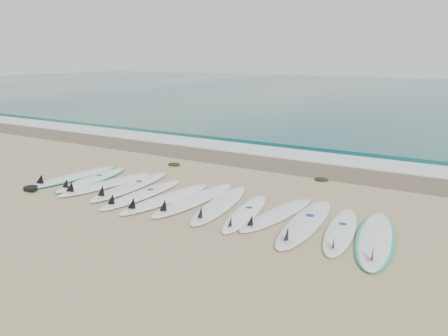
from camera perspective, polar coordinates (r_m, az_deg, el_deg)
The scene contains 21 objects.
ground at distance 9.42m, azimuth -4.00°, elevation -4.59°, with size 120.00×120.00×0.00m, color tan.
ocean at distance 40.25m, azimuth 23.65°, elevation 8.92°, with size 120.00×55.00×0.03m, color #1D5C56.
wet_sand_band at distance 12.86m, azimuth 6.43°, elevation 0.59°, with size 120.00×1.80×0.01m, color brown.
foam_band at distance 14.12m, azimuth 8.79°, elevation 1.81°, with size 120.00×1.40×0.04m, color silver.
wave_crest at distance 15.48m, azimuth 10.89°, elevation 2.95°, with size 120.00×1.00×0.10m, color #1D5C56.
surfboard_0 at distance 11.89m, azimuth -19.06°, elevation -1.07°, with size 0.83×2.68×0.33m.
surfboard_1 at distance 11.48m, azimuth -16.88°, elevation -1.45°, with size 0.92×2.60×0.32m.
surfboard_2 at distance 10.93m, azimuth -15.33°, elevation -2.06°, with size 0.97×2.69×0.34m.
surfboard_3 at distance 10.62m, azimuth -12.22°, elevation -2.34°, with size 0.74×2.79×0.35m.
surfboard_4 at distance 9.96m, azimuth -10.81°, elevation -3.41°, with size 0.58×2.59×0.33m.
surfboard_5 at distance 9.57m, azimuth -7.78°, elevation -4.02°, with size 0.86×2.68×0.34m.
surfboard_6 at distance 9.44m, azimuth -4.07°, elevation -4.16°, with size 0.72×2.79×0.35m.
surfboard_7 at distance 9.13m, azimuth -0.65°, elevation -4.79°, with size 0.98×2.76×0.35m.
surfboard_8 at distance 8.66m, azimuth 2.69°, elevation -5.95°, with size 0.85×2.36×0.30m.
surfboard_9 at distance 8.64m, azimuth 6.77°, elevation -6.08°, with size 0.88×2.48×0.31m.
surfboard_10 at distance 8.28m, azimuth 10.43°, elevation -7.09°, with size 0.73×2.84×0.36m.
surfboard_11 at distance 8.08m, azimuth 14.95°, elevation -7.98°, with size 0.83×2.43×0.30m.
surfboard_12 at distance 7.95m, azimuth 19.17°, elevation -8.70°, with size 1.05×2.74×0.34m.
seaweed_near at distance 12.65m, azimuth -6.55°, elevation 0.49°, with size 0.38×0.30×0.07m, color black.
seaweed_far at distance 11.33m, azimuth 12.63°, elevation -1.43°, with size 0.37×0.29×0.07m, color black.
leash_coil at distance 11.20m, azimuth -23.91°, elevation -2.46°, with size 0.46×0.36×0.11m.
Camera 1 is at (5.10, -7.30, 3.07)m, focal length 35.00 mm.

